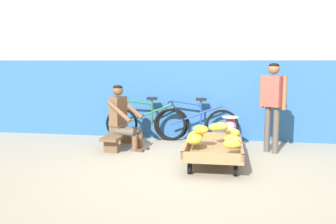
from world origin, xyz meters
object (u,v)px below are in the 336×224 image
Objects in this scene: banana_cart at (214,149)px; customer_adult at (273,98)px; shopping_bag at (227,147)px; plastic_crate at (230,141)px; low_bench at (119,137)px; bicycle_near_left at (147,122)px; weighing_scale at (230,124)px; vendor_seated at (122,117)px; bicycle_far_left at (196,124)px.

banana_cart is 1.49m from customer_adult.
plastic_crate is at bearing 82.41° from shopping_bag.
plastic_crate is 1.07m from customer_adult.
low_bench is 0.82m from bicycle_near_left.
vendor_seated is at bearing -174.00° from weighing_scale.
vendor_seated reaches higher than shopping_bag.
weighing_scale is at bearing 76.27° from banana_cart.
plastic_crate is at bearing 90.00° from weighing_scale.
vendor_seated is 1.48m from bicycle_far_left.
plastic_crate is 1.74m from bicycle_near_left.
vendor_seated is at bearing -110.26° from bicycle_near_left.
vendor_seated is 1.97m from plastic_crate.
banana_cart is at bearing -103.72° from plastic_crate.
bicycle_far_left is (1.33, 0.74, 0.15)m from low_bench.
bicycle_near_left reaches higher than weighing_scale.
low_bench is at bearing -178.19° from customer_adult.
vendor_seated reaches higher than bicycle_near_left.
shopping_bag is at bearing -97.61° from weighing_scale.
weighing_scale is 0.18× the size of bicycle_far_left.
shopping_bag is at bearing -28.45° from bicycle_near_left.
banana_cart is 2.08m from bicycle_near_left.
plastic_crate is at bearing 172.58° from customer_adult.
banana_cart is at bearing -136.00° from customer_adult.
banana_cart is at bearing -103.73° from weighing_scale.
shopping_bag is at bearing -4.01° from low_bench.
bicycle_near_left is 6.89× the size of shopping_bag.
shopping_bag is (-0.04, -0.31, -0.03)m from plastic_crate.
customer_adult is 1.13m from shopping_bag.
customer_adult is (0.70, -0.09, 0.80)m from plastic_crate.
vendor_seated is 0.75× the size of customer_adult.
bicycle_near_left is at bearing -178.96° from bicycle_far_left.
customer_adult reaches higher than vendor_seated.
vendor_seated is 4.75× the size of shopping_bag.
vendor_seated reaches higher than low_bench.
weighing_scale is at bearing 82.39° from shopping_bag.
bicycle_far_left reaches higher than weighing_scale.
customer_adult is at bearing -7.33° from weighing_scale.
customer_adult is (2.61, 0.11, 0.38)m from vendor_seated.
low_bench is 2.02m from weighing_scale.
customer_adult is at bearing 44.00° from banana_cart.
vendor_seated is 1.92m from weighing_scale.
vendor_seated is at bearing 176.61° from shopping_bag.
bicycle_near_left is at bearing 131.88° from banana_cart.
customer_adult is (1.36, -0.66, 0.60)m from bicycle_far_left.
weighing_scale is (0.24, 1.00, 0.21)m from banana_cart.
plastic_crate reaches higher than shopping_bag.
vendor_seated is at bearing -148.31° from bicycle_far_left.
bicycle_far_left reaches higher than plastic_crate.
bicycle_near_left is 1.83m from shopping_bag.
customer_adult is at bearing 1.81° from low_bench.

